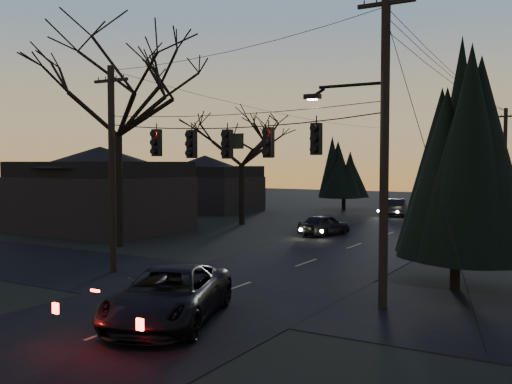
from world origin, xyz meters
The scene contains 16 objects.
main_road centered at (0.00, 20.00, 0.01)m, with size 8.00×120.00×0.02m, color black.
cross_road centered at (0.00, 10.00, 0.01)m, with size 60.00×7.00×0.02m, color black.
utility_pole_right centered at (5.50, 10.00, 0.00)m, with size 5.00×0.30×10.00m, color black, non-canonical shape.
utility_pole_left centered at (-6.00, 10.00, 0.00)m, with size 1.80×0.30×8.50m, color black, non-canonical shape.
utility_pole_far_r centered at (5.50, 38.00, 0.00)m, with size 1.80×0.30×8.50m, color black, non-canonical shape.
utility_pole_far_l centered at (-6.00, 46.00, 0.00)m, with size 0.30×0.30×8.00m, color black, non-canonical shape.
span_signal_assembly centered at (-0.24, 10.00, 5.27)m, with size 11.50×0.44×1.55m.
bare_tree_left centered at (-10.85, 15.36, 8.35)m, with size 9.30×9.30×11.94m.
evergreen_right centered at (6.91, 13.84, 4.56)m, with size 3.99×3.99×7.94m.
bare_tree_dist centered at (-11.01, 28.09, 6.04)m, with size 6.65×6.65×8.65m.
evergreen_dist centered at (-9.46, 44.08, 3.71)m, with size 4.04×4.04×6.24m.
house_left_near centered at (-17.00, 20.00, 2.80)m, with size 10.00×8.00×5.60m.
house_left_far centered at (-20.00, 36.00, 2.60)m, with size 9.00×7.00×5.20m.
suv_near centered at (0.80, 5.31, 0.78)m, with size 2.58×5.59×1.55m, color black.
sedan_oncoming_a centered at (-3.20, 25.26, 0.66)m, with size 1.56×3.89×1.33m, color black.
sedan_oncoming_b centered at (-3.20, 40.22, 0.73)m, with size 1.54×4.42×1.46m, color black.
Camera 1 is at (11.05, -7.18, 4.56)m, focal length 40.00 mm.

